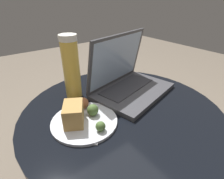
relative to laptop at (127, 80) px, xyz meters
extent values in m
cylinder|color=#515156|center=(-0.11, -0.09, -0.33)|extent=(0.08, 0.08, 0.52)
cylinder|color=black|center=(-0.11, -0.09, -0.06)|extent=(0.72, 0.72, 0.02)
cube|color=#47474C|center=(0.01, -0.03, -0.04)|extent=(0.37, 0.29, 0.02)
cube|color=#333338|center=(0.00, 0.00, -0.03)|extent=(0.27, 0.16, 0.00)
cube|color=#47474C|center=(-0.01, 0.06, 0.08)|extent=(0.33, 0.12, 0.22)
cube|color=silver|center=(-0.01, 0.06, 0.08)|extent=(0.30, 0.11, 0.20)
cylinder|color=gold|center=(-0.20, 0.10, 0.06)|extent=(0.06, 0.06, 0.23)
cylinder|color=white|center=(-0.20, 0.10, 0.19)|extent=(0.07, 0.07, 0.02)
cylinder|color=silver|center=(-0.26, -0.08, -0.04)|extent=(0.22, 0.22, 0.01)
cube|color=tan|center=(-0.29, -0.07, -0.01)|extent=(0.09, 0.10, 0.07)
sphere|color=#4C6B33|center=(-0.22, -0.07, -0.02)|extent=(0.04, 0.04, 0.04)
sphere|color=#4C6B33|center=(-0.24, -0.15, -0.03)|extent=(0.03, 0.03, 0.03)
sphere|color=#9E5B38|center=(-0.22, -0.01, -0.02)|extent=(0.04, 0.04, 0.04)
cube|color=#B2B2B7|center=(-0.25, -0.14, -0.05)|extent=(0.08, 0.10, 0.00)
cube|color=#B2B2B7|center=(-0.20, -0.08, -0.05)|extent=(0.05, 0.05, 0.00)
camera|label=1|loc=(-0.46, -0.50, 0.32)|focal=28.00mm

